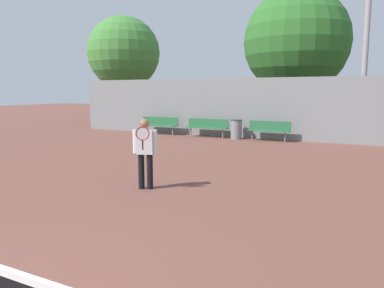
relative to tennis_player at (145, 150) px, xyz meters
The scene contains 8 objects.
tennis_player is the anchor object (origin of this frame).
bench_courtside_near 9.56m from the tennis_player, 89.12° to the left, with size 1.91×0.40×0.90m.
bench_adjacent_court 11.14m from the tennis_player, 120.91° to the left, with size 2.15×0.40×0.90m.
bench_by_gate 10.00m from the tennis_player, 107.14° to the left, with size 2.16×0.40×0.90m.
trash_bin 9.65m from the tennis_player, 98.47° to the left, with size 0.54×0.54×0.92m.
back_fence 10.22m from the tennis_player, 83.48° to the left, with size 24.31×0.06×2.87m.
tree_green_broad 14.80m from the tennis_player, 89.22° to the left, with size 5.73×5.73×7.78m.
tree_dark_dense 18.24m from the tennis_player, 129.12° to the left, with size 4.87×4.87×7.25m.
Camera 1 is at (3.71, -1.47, 2.24)m, focal length 35.00 mm.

